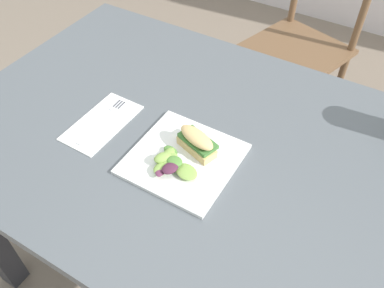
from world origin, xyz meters
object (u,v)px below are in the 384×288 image
at_px(chair_wooden_far, 301,45).
at_px(sandwich_half_front, 196,141).
at_px(plate_lunch, 183,159).
at_px(dining_table, 187,167).
at_px(fork_on_napkin, 106,118).

distance_m(chair_wooden_far, sandwich_half_front, 1.09).
bearing_deg(plate_lunch, dining_table, 116.65).
xyz_separation_m(chair_wooden_far, sandwich_half_front, (0.05, -1.04, 0.33)).
height_order(chair_wooden_far, plate_lunch, chair_wooden_far).
height_order(dining_table, chair_wooden_far, chair_wooden_far).
xyz_separation_m(sandwich_half_front, fork_on_napkin, (-0.26, -0.02, -0.03)).
relative_size(dining_table, chair_wooden_far, 1.42).
distance_m(sandwich_half_front, fork_on_napkin, 0.26).
xyz_separation_m(plate_lunch, fork_on_napkin, (-0.25, 0.02, 0.00)).
bearing_deg(chair_wooden_far, fork_on_napkin, -101.07).
relative_size(plate_lunch, fork_on_napkin, 1.31).
bearing_deg(chair_wooden_far, dining_table, -89.76).
bearing_deg(dining_table, plate_lunch, -63.35).
distance_m(dining_table, fork_on_napkin, 0.26).
relative_size(chair_wooden_far, plate_lunch, 3.59).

